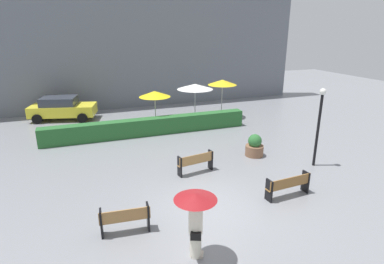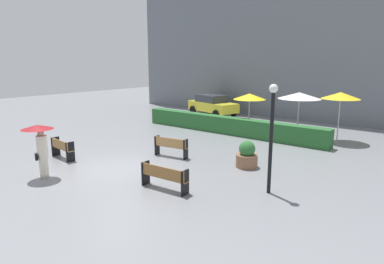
{
  "view_description": "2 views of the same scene",
  "coord_description": "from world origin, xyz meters",
  "px_view_note": "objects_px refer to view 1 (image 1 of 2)",
  "views": [
    {
      "loc": [
        -3.92,
        -8.98,
        5.97
      ],
      "look_at": [
        1.23,
        5.05,
        1.03
      ],
      "focal_mm": 29.68,
      "sensor_mm": 36.0,
      "label": 1
    },
    {
      "loc": [
        10.48,
        -8.18,
        4.25
      ],
      "look_at": [
        0.45,
        4.25,
        0.87
      ],
      "focal_mm": 31.92,
      "sensor_mm": 36.0,
      "label": 2
    }
  ],
  "objects_px": {
    "lamp_post": "(319,119)",
    "patio_umbrella_yellow": "(155,94)",
    "bench_near_left": "(125,218)",
    "bench_near_right": "(289,185)",
    "pedestrian_with_umbrella": "(196,214)",
    "patio_umbrella_yellow_far": "(222,82)",
    "parked_car": "(62,108)",
    "bench_mid_center": "(196,162)",
    "patio_umbrella_white": "(195,87)",
    "planter_pot": "(255,146)"
  },
  "relations": [
    {
      "from": "bench_near_right",
      "to": "pedestrian_with_umbrella",
      "type": "height_order",
      "value": "pedestrian_with_umbrella"
    },
    {
      "from": "lamp_post",
      "to": "patio_umbrella_yellow",
      "type": "height_order",
      "value": "lamp_post"
    },
    {
      "from": "bench_near_left",
      "to": "bench_near_right",
      "type": "relative_size",
      "value": 0.84
    },
    {
      "from": "bench_near_left",
      "to": "patio_umbrella_yellow",
      "type": "bearing_deg",
      "value": 71.17
    },
    {
      "from": "patio_umbrella_white",
      "to": "pedestrian_with_umbrella",
      "type": "bearing_deg",
      "value": -110.6
    },
    {
      "from": "patio_umbrella_yellow",
      "to": "parked_car",
      "type": "distance_m",
      "value": 6.87
    },
    {
      "from": "bench_mid_center",
      "to": "parked_car",
      "type": "height_order",
      "value": "parked_car"
    },
    {
      "from": "bench_mid_center",
      "to": "bench_near_right",
      "type": "height_order",
      "value": "bench_mid_center"
    },
    {
      "from": "lamp_post",
      "to": "patio_umbrella_yellow_far",
      "type": "relative_size",
      "value": 1.35
    },
    {
      "from": "pedestrian_with_umbrella",
      "to": "patio_umbrella_yellow_far",
      "type": "distance_m",
      "value": 14.44
    },
    {
      "from": "lamp_post",
      "to": "patio_umbrella_yellow",
      "type": "distance_m",
      "value": 9.67
    },
    {
      "from": "lamp_post",
      "to": "patio_umbrella_yellow",
      "type": "xyz_separation_m",
      "value": [
        -5.35,
        8.06,
        -0.06
      ]
    },
    {
      "from": "pedestrian_with_umbrella",
      "to": "parked_car",
      "type": "height_order",
      "value": "pedestrian_with_umbrella"
    },
    {
      "from": "bench_mid_center",
      "to": "patio_umbrella_yellow_far",
      "type": "distance_m",
      "value": 9.37
    },
    {
      "from": "planter_pot",
      "to": "patio_umbrella_yellow",
      "type": "height_order",
      "value": "patio_umbrella_yellow"
    },
    {
      "from": "pedestrian_with_umbrella",
      "to": "parked_car",
      "type": "relative_size",
      "value": 0.44
    },
    {
      "from": "planter_pot",
      "to": "patio_umbrella_white",
      "type": "height_order",
      "value": "patio_umbrella_white"
    },
    {
      "from": "bench_near_left",
      "to": "patio_umbrella_white",
      "type": "distance_m",
      "value": 12.53
    },
    {
      "from": "bench_near_left",
      "to": "pedestrian_with_umbrella",
      "type": "bearing_deg",
      "value": -47.23
    },
    {
      "from": "patio_umbrella_white",
      "to": "parked_car",
      "type": "xyz_separation_m",
      "value": [
        -8.29,
        3.4,
        -1.51
      ]
    },
    {
      "from": "patio_umbrella_yellow",
      "to": "patio_umbrella_yellow_far",
      "type": "height_order",
      "value": "patio_umbrella_yellow_far"
    },
    {
      "from": "pedestrian_with_umbrella",
      "to": "patio_umbrella_white",
      "type": "bearing_deg",
      "value": 69.4
    },
    {
      "from": "bench_near_right",
      "to": "patio_umbrella_yellow",
      "type": "height_order",
      "value": "patio_umbrella_yellow"
    },
    {
      "from": "bench_near_left",
      "to": "patio_umbrella_yellow_far",
      "type": "distance_m",
      "value": 13.93
    },
    {
      "from": "bench_near_left",
      "to": "patio_umbrella_white",
      "type": "relative_size",
      "value": 0.61
    },
    {
      "from": "patio_umbrella_yellow",
      "to": "patio_umbrella_white",
      "type": "distance_m",
      "value": 2.87
    },
    {
      "from": "bench_mid_center",
      "to": "patio_umbrella_yellow",
      "type": "bearing_deg",
      "value": 90.24
    },
    {
      "from": "bench_near_left",
      "to": "bench_near_right",
      "type": "xyz_separation_m",
      "value": [
        5.98,
        0.14,
        -0.02
      ]
    },
    {
      "from": "bench_near_left",
      "to": "bench_mid_center",
      "type": "relative_size",
      "value": 0.92
    },
    {
      "from": "bench_near_left",
      "to": "bench_mid_center",
      "type": "height_order",
      "value": "bench_mid_center"
    },
    {
      "from": "bench_near_left",
      "to": "bench_near_right",
      "type": "distance_m",
      "value": 5.98
    },
    {
      "from": "patio_umbrella_yellow_far",
      "to": "bench_near_left",
      "type": "bearing_deg",
      "value": -127.29
    },
    {
      "from": "patio_umbrella_yellow_far",
      "to": "bench_near_right",
      "type": "bearing_deg",
      "value": -102.41
    },
    {
      "from": "planter_pot",
      "to": "lamp_post",
      "type": "xyz_separation_m",
      "value": [
        1.94,
        -1.94,
        1.73
      ]
    },
    {
      "from": "bench_near_left",
      "to": "patio_umbrella_yellow",
      "type": "relative_size",
      "value": 0.66
    },
    {
      "from": "lamp_post",
      "to": "parked_car",
      "type": "relative_size",
      "value": 0.78
    },
    {
      "from": "patio_umbrella_white",
      "to": "patio_umbrella_yellow_far",
      "type": "relative_size",
      "value": 0.96
    },
    {
      "from": "patio_umbrella_white",
      "to": "bench_near_left",
      "type": "bearing_deg",
      "value": -120.43
    },
    {
      "from": "bench_mid_center",
      "to": "pedestrian_with_umbrella",
      "type": "relative_size",
      "value": 0.84
    },
    {
      "from": "patio_umbrella_white",
      "to": "parked_car",
      "type": "distance_m",
      "value": 9.09
    },
    {
      "from": "bench_mid_center",
      "to": "patio_umbrella_yellow_far",
      "type": "height_order",
      "value": "patio_umbrella_yellow_far"
    },
    {
      "from": "bench_near_right",
      "to": "patio_umbrella_white",
      "type": "bearing_deg",
      "value": 88.36
    },
    {
      "from": "lamp_post",
      "to": "patio_umbrella_yellow_far",
      "type": "xyz_separation_m",
      "value": [
        -0.45,
        8.87,
        0.24
      ]
    },
    {
      "from": "bench_near_left",
      "to": "parked_car",
      "type": "relative_size",
      "value": 0.34
    },
    {
      "from": "planter_pot",
      "to": "patio_umbrella_yellow_far",
      "type": "relative_size",
      "value": 0.42
    },
    {
      "from": "patio_umbrella_yellow_far",
      "to": "parked_car",
      "type": "bearing_deg",
      "value": 163.29
    },
    {
      "from": "bench_near_left",
      "to": "patio_umbrella_white",
      "type": "xyz_separation_m",
      "value": [
        6.28,
        10.69,
        1.81
      ]
    },
    {
      "from": "planter_pot",
      "to": "patio_umbrella_yellow",
      "type": "xyz_separation_m",
      "value": [
        -3.41,
        6.12,
        1.66
      ]
    },
    {
      "from": "patio_umbrella_yellow",
      "to": "patio_umbrella_yellow_far",
      "type": "bearing_deg",
      "value": 9.43
    },
    {
      "from": "planter_pot",
      "to": "patio_umbrella_white",
      "type": "relative_size",
      "value": 0.44
    }
  ]
}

